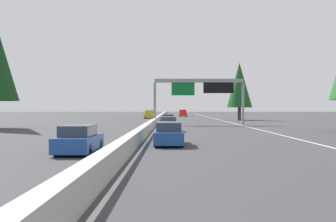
{
  "coord_description": "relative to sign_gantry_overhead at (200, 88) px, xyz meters",
  "views": [
    {
      "loc": [
        -2.49,
        -1.94,
        2.37
      ],
      "look_at": [
        59.32,
        -1.48,
        1.84
      ],
      "focal_mm": 40.05,
      "sensor_mm": 36.0,
      "label": 1
    }
  ],
  "objects": [
    {
      "name": "ground_plane",
      "position": [
        10.29,
        6.04,
        -5.1
      ],
      "size": [
        320.0,
        320.0,
        0.0
      ],
      "primitive_type": "plane",
      "color": "#38383A"
    },
    {
      "name": "sign_gantry_overhead",
      "position": [
        0.0,
        0.0,
        0.0
      ],
      "size": [
        0.5,
        12.68,
        6.41
      ],
      "color": "gray",
      "rests_on": "ground"
    },
    {
      "name": "sedan_near_center",
      "position": [
        1.23,
        4.46,
        -4.42
      ],
      "size": [
        4.4,
        1.8,
        1.47
      ],
      "color": "silver",
      "rests_on": "ground"
    },
    {
      "name": "oncoming_far",
      "position": [
        -32.56,
        8.93,
        -4.42
      ],
      "size": [
        4.4,
        1.8,
        1.47
      ],
      "rotation": [
        0.0,
        0.0,
        3.14
      ],
      "color": "#1E4793",
      "rests_on": "ground"
    },
    {
      "name": "oncoming_near",
      "position": [
        31.11,
        8.89,
        -4.19
      ],
      "size": [
        5.6,
        2.0,
        1.86
      ],
      "rotation": [
        0.0,
        0.0,
        3.14
      ],
      "color": "#AD931E",
      "rests_on": "ground"
    },
    {
      "name": "shoulder_stripe_right",
      "position": [
        20.29,
        -5.48,
        -5.1
      ],
      "size": [
        160.0,
        0.16,
        0.01
      ],
      "primitive_type": "cube",
      "color": "silver",
      "rests_on": "ground"
    },
    {
      "name": "median_barrier",
      "position": [
        30.29,
        6.34,
        -4.65
      ],
      "size": [
        180.0,
        0.56,
        0.9
      ],
      "primitive_type": "cube",
      "color": "#ADAAA3",
      "rests_on": "ground"
    },
    {
      "name": "pickup_far_center",
      "position": [
        51.83,
        0.74,
        -4.19
      ],
      "size": [
        5.6,
        2.0,
        1.86
      ],
      "color": "red",
      "rests_on": "ground"
    },
    {
      "name": "sedan_near_right",
      "position": [
        -14.27,
        4.34,
        -4.42
      ],
      "size": [
        4.4,
        1.8,
        1.47
      ],
      "color": "silver",
      "rests_on": "ground"
    },
    {
      "name": "shoulder_stripe_median",
      "position": [
        20.29,
        5.79,
        -5.1
      ],
      "size": [
        160.0,
        0.16,
        0.01
      ],
      "primitive_type": "cube",
      "color": "silver",
      "rests_on": "ground"
    },
    {
      "name": "sedan_mid_right",
      "position": [
        -28.35,
        4.22,
        -4.42
      ],
      "size": [
        4.4,
        1.8,
        1.47
      ],
      "color": "#1E4793",
      "rests_on": "ground"
    },
    {
      "name": "conifer_right_mid",
      "position": [
        20.37,
        -9.19,
        1.67
      ],
      "size": [
        4.9,
        4.9,
        11.14
      ],
      "color": "#4C3823",
      "rests_on": "ground"
    }
  ]
}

